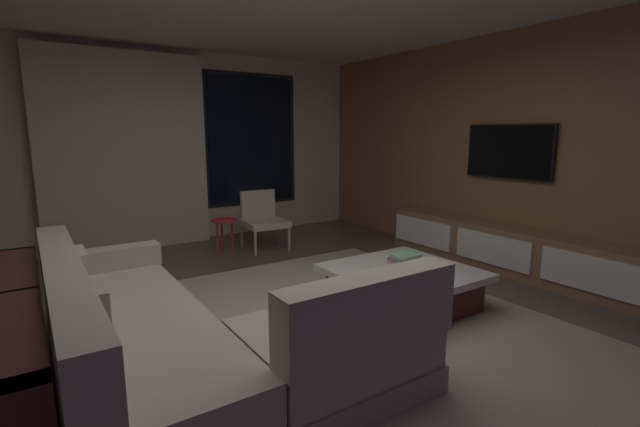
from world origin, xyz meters
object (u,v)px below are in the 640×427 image
(sectional_couch, at_px, (183,339))
(mounted_tv, at_px, (509,152))
(book_stack_on_coffee_table, at_px, (404,258))
(accent_chair_near_window, at_px, (262,217))
(console_table_behind_couch, at_px, (3,351))
(coffee_table, at_px, (402,287))
(media_console, at_px, (507,250))
(side_stool, at_px, (224,226))

(sectional_couch, xyz_separation_m, mounted_tv, (3.91, 0.42, 1.06))
(book_stack_on_coffee_table, bearing_deg, sectional_couch, -173.00)
(accent_chair_near_window, distance_m, console_table_behind_couch, 3.84)
(coffee_table, height_order, media_console, media_console)
(book_stack_on_coffee_table, relative_size, mounted_tv, 0.28)
(book_stack_on_coffee_table, distance_m, mounted_tv, 1.99)
(accent_chair_near_window, bearing_deg, console_table_behind_couch, -137.30)
(accent_chair_near_window, relative_size, mounted_tv, 0.73)
(side_stool, bearing_deg, coffee_table, -75.88)
(coffee_table, distance_m, accent_chair_near_window, 2.62)
(side_stool, bearing_deg, accent_chair_near_window, 0.06)
(coffee_table, relative_size, console_table_behind_couch, 0.55)
(media_console, distance_m, console_table_behind_couch, 4.64)
(side_stool, height_order, media_console, media_console)
(side_stool, distance_m, console_table_behind_couch, 3.45)
(sectional_couch, distance_m, coffee_table, 2.02)
(sectional_couch, bearing_deg, book_stack_on_coffee_table, 7.00)
(coffee_table, height_order, accent_chair_near_window, accent_chair_near_window)
(media_console, bearing_deg, accent_chair_near_window, 125.95)
(coffee_table, relative_size, side_stool, 2.52)
(accent_chair_near_window, distance_m, mounted_tv, 3.19)
(mounted_tv, bearing_deg, media_console, -132.43)
(sectional_couch, bearing_deg, mounted_tv, 6.16)
(side_stool, xyz_separation_m, mounted_tv, (2.55, -2.31, 0.98))
(media_console, bearing_deg, side_stool, 133.38)
(book_stack_on_coffee_table, xyz_separation_m, media_console, (1.57, -0.04, -0.15))
(book_stack_on_coffee_table, relative_size, console_table_behind_couch, 0.14)
(mounted_tv, bearing_deg, sectional_couch, -173.84)
(coffee_table, relative_size, book_stack_on_coffee_table, 3.91)
(sectional_couch, bearing_deg, side_stool, 63.59)
(sectional_couch, xyz_separation_m, coffee_table, (2.01, 0.13, -0.10))
(book_stack_on_coffee_table, bearing_deg, media_console, -1.53)
(accent_chair_near_window, height_order, side_stool, accent_chair_near_window)
(sectional_couch, height_order, side_stool, sectional_couch)
(accent_chair_near_window, xyz_separation_m, media_console, (1.82, -2.51, -0.18))
(console_table_behind_couch, bearing_deg, mounted_tv, 3.45)
(book_stack_on_coffee_table, xyz_separation_m, side_stool, (-0.81, 2.47, -0.03))
(media_console, height_order, console_table_behind_couch, console_table_behind_couch)
(coffee_table, bearing_deg, media_console, 3.21)
(accent_chair_near_window, height_order, console_table_behind_couch, accent_chair_near_window)
(coffee_table, height_order, book_stack_on_coffee_table, book_stack_on_coffee_table)
(book_stack_on_coffee_table, distance_m, side_stool, 2.60)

